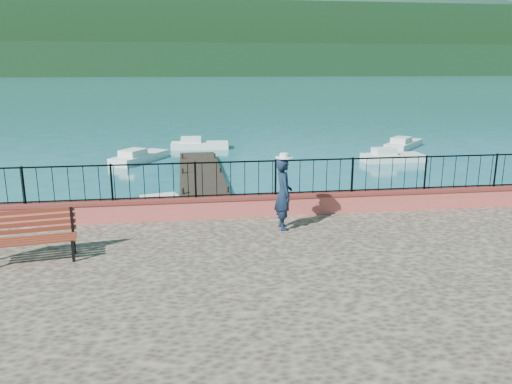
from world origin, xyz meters
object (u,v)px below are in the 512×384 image
object	(u,v)px
park_bench	(29,247)
boat_2	(392,154)
boat_3	(140,154)
boat_0	(176,205)
boat_4	(200,143)
boat_5	(404,142)
person	(283,194)

from	to	relation	value
park_bench	boat_2	world-z (taller)	park_bench
boat_2	boat_3	distance (m)	14.38
boat_0	boat_3	size ratio (longest dim) A/B	0.91
boat_0	boat_4	xyz separation A→B (m)	(1.42, 15.26, 0.00)
park_bench	boat_5	xyz separation A→B (m)	(17.84, 20.56, -1.12)
park_bench	boat_5	world-z (taller)	park_bench
boat_3	boat_5	distance (m)	17.17
boat_3	boat_5	xyz separation A→B (m)	(16.99, 2.46, 0.00)
park_bench	boat_5	bearing A→B (deg)	40.37
boat_4	boat_5	xyz separation A→B (m)	(13.44, -1.68, 0.00)
boat_0	boat_2	bearing A→B (deg)	21.41
park_bench	boat_4	bearing A→B (deg)	70.14
boat_3	boat_5	size ratio (longest dim) A/B	0.98
park_bench	boat_0	world-z (taller)	park_bench
boat_0	boat_3	xyz separation A→B (m)	(-2.13, 11.12, 0.00)
boat_2	boat_4	distance (m)	12.36
boat_3	park_bench	bearing A→B (deg)	-150.35
boat_2	boat_5	distance (m)	5.32
person	boat_4	bearing A→B (deg)	2.01
park_bench	boat_3	bearing A→B (deg)	78.64
boat_2	boat_4	bearing A→B (deg)	148.21
boat_2	boat_3	bearing A→B (deg)	170.12
person	park_bench	bearing A→B (deg)	101.88
boat_3	boat_5	world-z (taller)	same
boat_2	boat_5	bearing A→B (deg)	57.19
park_bench	boat_0	distance (m)	7.67
boat_3	boat_4	xyz separation A→B (m)	(3.55, 4.14, 0.00)
boat_0	boat_4	distance (m)	15.33
boat_0	boat_5	xyz separation A→B (m)	(14.86, 13.58, 0.00)
boat_4	person	bearing A→B (deg)	-83.07
person	boat_0	distance (m)	6.47
park_bench	boat_2	bearing A→B (deg)	38.04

